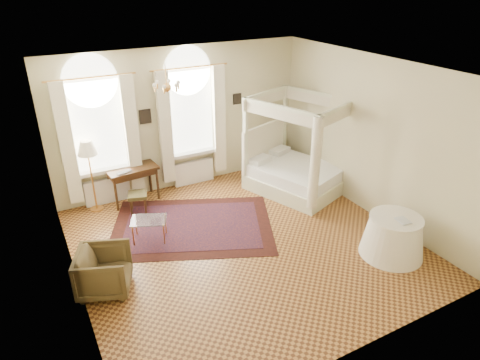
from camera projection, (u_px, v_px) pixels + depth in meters
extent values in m
plane|color=#A56D30|center=(243.00, 244.00, 8.25)|extent=(6.00, 6.00, 0.00)
plane|color=beige|center=(181.00, 119.00, 9.90)|extent=(6.00, 0.00, 6.00)
plane|color=beige|center=(363.00, 255.00, 5.15)|extent=(6.00, 0.00, 6.00)
plane|color=beige|center=(64.00, 205.00, 6.25)|extent=(0.00, 6.00, 6.00)
plane|color=beige|center=(371.00, 137.00, 8.81)|extent=(0.00, 6.00, 6.00)
plane|color=white|center=(244.00, 71.00, 6.80)|extent=(6.00, 6.00, 0.00)
cube|color=white|center=(97.00, 126.00, 9.00)|extent=(1.10, 0.04, 1.90)
cylinder|color=white|center=(90.00, 81.00, 8.58)|extent=(1.10, 0.04, 1.10)
cube|color=white|center=(104.00, 170.00, 9.36)|extent=(1.32, 0.24, 0.08)
cube|color=white|center=(67.00, 145.00, 8.69)|extent=(0.28, 0.14, 2.60)
cube|color=white|center=(132.00, 134.00, 9.26)|extent=(0.28, 0.14, 2.60)
cube|color=white|center=(107.00, 191.00, 9.60)|extent=(1.00, 0.12, 0.58)
cube|color=white|center=(190.00, 112.00, 9.89)|extent=(1.10, 0.04, 1.90)
cylinder|color=white|center=(187.00, 71.00, 9.48)|extent=(1.10, 0.04, 1.10)
cube|color=white|center=(193.00, 153.00, 10.26)|extent=(1.32, 0.24, 0.08)
cube|color=white|center=(165.00, 129.00, 9.58)|extent=(0.28, 0.14, 2.60)
cube|color=white|center=(219.00, 120.00, 10.16)|extent=(0.28, 0.14, 2.60)
cube|color=white|center=(194.00, 172.00, 10.50)|extent=(1.00, 0.12, 0.58)
cylinder|color=#C88D42|center=(166.00, 75.00, 7.46)|extent=(0.02, 0.02, 0.40)
sphere|color=#C88D42|center=(167.00, 88.00, 7.55)|extent=(0.16, 0.16, 0.16)
sphere|color=beige|center=(178.00, 82.00, 7.61)|extent=(0.07, 0.07, 0.07)
sphere|color=beige|center=(169.00, 81.00, 7.72)|extent=(0.07, 0.07, 0.07)
sphere|color=beige|center=(157.00, 82.00, 7.62)|extent=(0.07, 0.07, 0.07)
sphere|color=beige|center=(154.00, 85.00, 7.43)|extent=(0.07, 0.07, 0.07)
sphere|color=beige|center=(164.00, 87.00, 7.32)|extent=(0.07, 0.07, 0.07)
sphere|color=beige|center=(176.00, 85.00, 7.42)|extent=(0.07, 0.07, 0.07)
cube|color=black|center=(145.00, 117.00, 9.42)|extent=(0.26, 0.03, 0.32)
cube|color=black|center=(237.00, 99.00, 10.36)|extent=(0.22, 0.03, 0.26)
cube|color=beige|center=(295.00, 183.00, 10.24)|extent=(2.21, 2.44, 0.34)
cube|color=white|center=(296.00, 171.00, 10.10)|extent=(2.09, 2.32, 0.27)
cube|color=white|center=(265.00, 146.00, 10.51)|extent=(1.55, 0.63, 1.15)
cube|color=beige|center=(245.00, 146.00, 9.89)|extent=(0.11, 0.11, 2.20)
cube|color=beige|center=(284.00, 130.00, 10.91)|extent=(0.11, 0.11, 2.20)
cube|color=beige|center=(315.00, 168.00, 8.76)|extent=(0.11, 0.11, 2.20)
cube|color=beige|center=(351.00, 148.00, 9.77)|extent=(0.11, 0.11, 2.20)
cube|color=beige|center=(267.00, 93.00, 9.92)|extent=(1.55, 0.63, 0.08)
cube|color=beige|center=(339.00, 108.00, 8.79)|extent=(1.55, 0.63, 0.08)
cube|color=beige|center=(280.00, 107.00, 8.84)|extent=(0.76, 1.91, 0.08)
cube|color=beige|center=(319.00, 93.00, 9.86)|extent=(0.76, 1.91, 0.08)
cube|color=white|center=(267.00, 98.00, 9.97)|extent=(1.59, 0.61, 0.27)
cube|color=white|center=(338.00, 114.00, 8.84)|extent=(1.59, 0.61, 0.27)
cube|color=white|center=(280.00, 114.00, 8.90)|extent=(0.74, 1.95, 0.27)
cube|color=white|center=(319.00, 99.00, 9.92)|extent=(0.74, 1.95, 0.27)
cylinder|color=white|center=(315.00, 164.00, 8.72)|extent=(0.21, 0.21, 2.01)
cylinder|color=white|center=(351.00, 144.00, 9.73)|extent=(0.21, 0.21, 2.01)
cube|color=#37220F|center=(270.00, 158.00, 11.21)|extent=(0.57, 0.54, 0.67)
cylinder|color=#C88D42|center=(272.00, 141.00, 11.11)|extent=(0.12, 0.12, 0.20)
cone|color=beige|center=(272.00, 134.00, 11.02)|extent=(0.28, 0.28, 0.22)
cube|color=#37220F|center=(132.00, 169.00, 9.46)|extent=(1.14, 0.67, 0.07)
cube|color=#37220F|center=(132.00, 173.00, 9.51)|extent=(1.02, 0.55, 0.11)
cylinder|color=#37220F|center=(110.00, 187.00, 9.57)|extent=(0.05, 0.05, 0.77)
cylinder|color=#37220F|center=(150.00, 177.00, 10.05)|extent=(0.05, 0.05, 0.77)
cylinder|color=#37220F|center=(116.00, 195.00, 9.24)|extent=(0.05, 0.05, 0.77)
cylinder|color=#37220F|center=(158.00, 184.00, 9.72)|extent=(0.05, 0.05, 0.77)
imported|color=black|center=(123.00, 171.00, 9.24)|extent=(0.38, 0.29, 0.03)
cube|color=#49401F|center=(137.00, 195.00, 9.17)|extent=(0.49, 0.49, 0.08)
cylinder|color=#37220F|center=(131.00, 208.00, 9.11)|extent=(0.04, 0.04, 0.37)
cylinder|color=#37220F|center=(145.00, 207.00, 9.16)|extent=(0.04, 0.04, 0.37)
cylinder|color=#37220F|center=(132.00, 202.00, 9.37)|extent=(0.04, 0.04, 0.37)
cylinder|color=#37220F|center=(145.00, 200.00, 9.42)|extent=(0.04, 0.04, 0.37)
imported|color=#48391E|center=(104.00, 271.00, 6.90)|extent=(1.06, 1.05, 0.75)
cube|color=white|center=(149.00, 220.00, 8.18)|extent=(0.80, 0.70, 0.02)
cylinder|color=#C88D42|center=(133.00, 236.00, 8.09)|extent=(0.03, 0.03, 0.45)
cylinder|color=#C88D42|center=(164.00, 235.00, 8.13)|extent=(0.03, 0.03, 0.45)
cylinder|color=#C88D42|center=(136.00, 225.00, 8.43)|extent=(0.03, 0.03, 0.45)
cylinder|color=#C88D42|center=(166.00, 224.00, 8.47)|extent=(0.03, 0.03, 0.45)
cylinder|color=#C88D42|center=(97.00, 209.00, 9.44)|extent=(0.28, 0.28, 0.03)
cylinder|color=#C88D42|center=(92.00, 181.00, 9.13)|extent=(0.04, 0.04, 1.41)
cone|color=beige|center=(87.00, 148.00, 8.80)|extent=(0.41, 0.41, 0.30)
cube|color=#3B140E|center=(193.00, 226.00, 8.81)|extent=(3.89, 3.43, 0.01)
cube|color=black|center=(193.00, 226.00, 8.81)|extent=(3.23, 2.77, 0.01)
cone|color=white|center=(393.00, 237.00, 7.79)|extent=(1.15, 1.15, 0.74)
cylinder|color=white|center=(397.00, 218.00, 7.62)|extent=(0.94, 0.94, 0.04)
imported|color=black|center=(398.00, 222.00, 7.46)|extent=(0.23, 0.29, 0.02)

